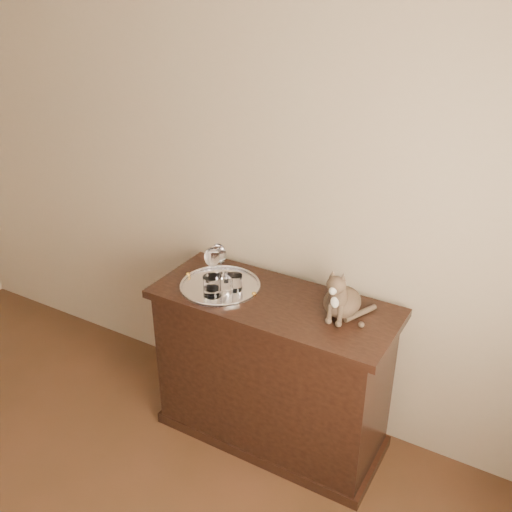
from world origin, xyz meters
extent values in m
cube|color=tan|center=(0.00, 2.25, 1.35)|extent=(4.00, 0.10, 2.70)
cylinder|color=white|center=(0.31, 1.91, 0.85)|extent=(0.40, 0.40, 0.01)
cylinder|color=silver|center=(0.37, 1.87, 0.90)|extent=(0.08, 0.08, 0.09)
cylinder|color=white|center=(0.33, 1.82, 0.91)|extent=(0.09, 0.09, 0.10)
cylinder|color=white|center=(0.40, 1.92, 0.90)|extent=(0.07, 0.07, 0.08)
camera|label=1|loc=(1.70, -0.12, 2.26)|focal=40.00mm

